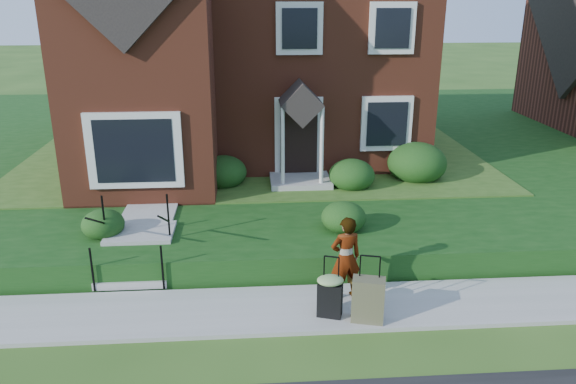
{
  "coord_description": "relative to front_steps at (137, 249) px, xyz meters",
  "views": [
    {
      "loc": [
        -0.17,
        -8.83,
        5.39
      ],
      "look_at": [
        0.62,
        2.0,
        1.58
      ],
      "focal_mm": 35.0,
      "sensor_mm": 36.0,
      "label": 1
    }
  ],
  "objects": [
    {
      "name": "sidewalk",
      "position": [
        2.5,
        -1.84,
        -0.43
      ],
      "size": [
        60.0,
        1.6,
        0.08
      ],
      "primitive_type": "cube",
      "color": "#9E9B93",
      "rests_on": "ground"
    },
    {
      "name": "walkway",
      "position": [
        0.0,
        3.16,
        0.16
      ],
      "size": [
        1.2,
        6.0,
        0.06
      ],
      "primitive_type": "cube",
      "color": "#9E9B93",
      "rests_on": "terrace"
    },
    {
      "name": "foundation_shrubs",
      "position": [
        3.4,
        3.2,
        0.6
      ],
      "size": [
        9.87,
        4.67,
        1.13
      ],
      "color": "#113610",
      "rests_on": "terrace"
    },
    {
      "name": "ground",
      "position": [
        2.5,
        -1.84,
        -0.47
      ],
      "size": [
        120.0,
        120.0,
        0.0
      ],
      "primitive_type": "plane",
      "color": "#2D5119",
      "rests_on": "ground"
    },
    {
      "name": "suitcase_olive",
      "position": [
        4.31,
        -2.37,
        0.0
      ],
      "size": [
        0.61,
        0.44,
        1.19
      ],
      "rotation": [
        0.0,
        0.0,
        -0.25
      ],
      "color": "brown",
      "rests_on": "sidewalk"
    },
    {
      "name": "front_steps",
      "position": [
        0.0,
        0.0,
        0.0
      ],
      "size": [
        1.4,
        2.02,
        1.5
      ],
      "color": "#9E9B93",
      "rests_on": "ground"
    },
    {
      "name": "terrace",
      "position": [
        6.5,
        9.06,
        -0.17
      ],
      "size": [
        44.0,
        20.0,
        0.6
      ],
      "primitive_type": "cube",
      "color": "#123B10",
      "rests_on": "ground"
    },
    {
      "name": "main_house",
      "position": [
        2.29,
        7.76,
        4.79
      ],
      "size": [
        10.4,
        10.2,
        9.4
      ],
      "color": "brown",
      "rests_on": "terrace"
    },
    {
      "name": "woman",
      "position": [
        4.05,
        -1.53,
        0.4
      ],
      "size": [
        0.65,
        0.5,
        1.59
      ],
      "primitive_type": "imported",
      "rotation": [
        0.0,
        0.0,
        3.36
      ],
      "color": "#999999",
      "rests_on": "sidewalk"
    },
    {
      "name": "suitcase_black",
      "position": [
        3.68,
        -2.17,
        0.04
      ],
      "size": [
        0.56,
        0.51,
        1.12
      ],
      "rotation": [
        0.0,
        0.0,
        -0.32
      ],
      "color": "black",
      "rests_on": "sidewalk"
    }
  ]
}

